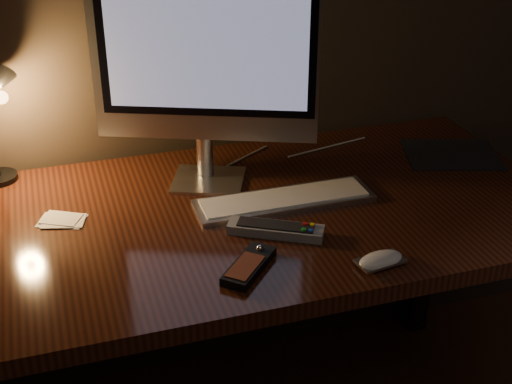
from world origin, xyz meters
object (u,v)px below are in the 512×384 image
object	(u,v)px
media_remote	(249,265)
keyboard	(284,199)
monitor	(205,54)
mouse	(380,261)
desk	(218,245)
tv_remote	(276,229)

from	to	relation	value
media_remote	keyboard	bearing A→B (deg)	8.72
monitor	keyboard	xyz separation A→B (m)	(0.14, -0.15, -0.32)
monitor	mouse	world-z (taller)	monitor
monitor	media_remote	bearing A→B (deg)	-70.37
desk	tv_remote	size ratio (longest dim) A/B	7.68
keyboard	desk	bearing A→B (deg)	156.84
desk	media_remote	size ratio (longest dim) A/B	10.65
desk	monitor	world-z (taller)	monitor
mouse	media_remote	world-z (taller)	media_remote
media_remote	tv_remote	xyz separation A→B (m)	(0.10, 0.12, 0.00)
media_remote	desk	bearing A→B (deg)	39.61
monitor	keyboard	distance (m)	0.38
mouse	media_remote	xyz separation A→B (m)	(-0.26, 0.07, 0.00)
keyboard	mouse	distance (m)	0.33
tv_remote	desk	bearing A→B (deg)	142.40
desk	tv_remote	world-z (taller)	tv_remote
desk	mouse	bearing A→B (deg)	-56.73
keyboard	media_remote	size ratio (longest dim) A/B	2.83
monitor	mouse	size ratio (longest dim) A/B	5.59
desk	tv_remote	distance (m)	0.25
mouse	desk	bearing A→B (deg)	114.61
keyboard	media_remote	xyz separation A→B (m)	(-0.16, -0.25, 0.00)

